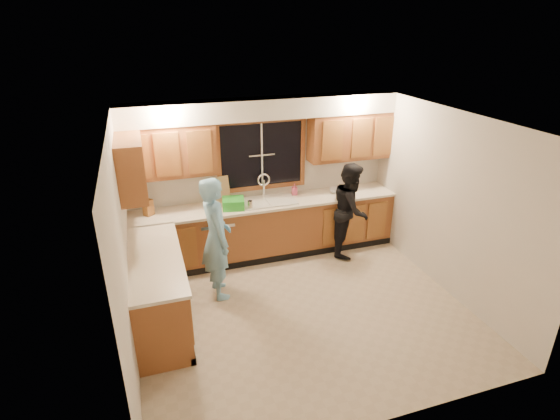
{
  "coord_description": "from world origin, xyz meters",
  "views": [
    {
      "loc": [
        -1.78,
        -4.47,
        3.53
      ],
      "look_at": [
        -0.1,
        0.65,
        1.19
      ],
      "focal_mm": 28.0,
      "sensor_mm": 36.0,
      "label": 1
    }
  ],
  "objects_px": {
    "woman": "(351,209)",
    "knife_block": "(148,208)",
    "dishwasher": "(216,239)",
    "soap_bottle": "(295,189)",
    "dish_crate": "(233,203)",
    "bowl": "(337,191)",
    "man": "(216,238)",
    "stove": "(161,317)",
    "sink": "(267,205)"
  },
  "relations": [
    {
      "from": "dishwasher",
      "to": "woman",
      "type": "xyz_separation_m",
      "value": [
        2.13,
        -0.34,
        0.35
      ]
    },
    {
      "from": "sink",
      "to": "woman",
      "type": "distance_m",
      "value": 1.33
    },
    {
      "from": "stove",
      "to": "knife_block",
      "type": "bearing_deg",
      "value": 89.73
    },
    {
      "from": "soap_bottle",
      "to": "man",
      "type": "bearing_deg",
      "value": -145.23
    },
    {
      "from": "man",
      "to": "bowl",
      "type": "bearing_deg",
      "value": -71.96
    },
    {
      "from": "bowl",
      "to": "stove",
      "type": "bearing_deg",
      "value": -148.21
    },
    {
      "from": "stove",
      "to": "soap_bottle",
      "type": "bearing_deg",
      "value": 40.61
    },
    {
      "from": "dishwasher",
      "to": "knife_block",
      "type": "xyz_separation_m",
      "value": [
        -0.94,
        0.07,
        0.63
      ]
    },
    {
      "from": "man",
      "to": "dishwasher",
      "type": "bearing_deg",
      "value": -12.94
    },
    {
      "from": "dishwasher",
      "to": "man",
      "type": "relative_size",
      "value": 0.48
    },
    {
      "from": "woman",
      "to": "knife_block",
      "type": "xyz_separation_m",
      "value": [
        -3.07,
        0.4,
        0.28
      ]
    },
    {
      "from": "dishwasher",
      "to": "bowl",
      "type": "relative_size",
      "value": 3.42
    },
    {
      "from": "man",
      "to": "dish_crate",
      "type": "distance_m",
      "value": 0.91
    },
    {
      "from": "woman",
      "to": "soap_bottle",
      "type": "height_order",
      "value": "woman"
    },
    {
      "from": "woman",
      "to": "knife_block",
      "type": "distance_m",
      "value": 3.11
    },
    {
      "from": "sink",
      "to": "dish_crate",
      "type": "relative_size",
      "value": 2.66
    },
    {
      "from": "knife_block",
      "to": "man",
      "type": "bearing_deg",
      "value": -91.22
    },
    {
      "from": "soap_bottle",
      "to": "bowl",
      "type": "relative_size",
      "value": 0.78
    },
    {
      "from": "bowl",
      "to": "dish_crate",
      "type": "bearing_deg",
      "value": -176.1
    },
    {
      "from": "woman",
      "to": "man",
      "type": "bearing_deg",
      "value": 135.86
    },
    {
      "from": "stove",
      "to": "soap_bottle",
      "type": "height_order",
      "value": "soap_bottle"
    },
    {
      "from": "dish_crate",
      "to": "bowl",
      "type": "relative_size",
      "value": 1.35
    },
    {
      "from": "dishwasher",
      "to": "soap_bottle",
      "type": "height_order",
      "value": "soap_bottle"
    },
    {
      "from": "stove",
      "to": "dishwasher",
      "type": "bearing_deg",
      "value": 62.31
    },
    {
      "from": "man",
      "to": "soap_bottle",
      "type": "bearing_deg",
      "value": -59.93
    },
    {
      "from": "woman",
      "to": "knife_block",
      "type": "relative_size",
      "value": 6.48
    },
    {
      "from": "knife_block",
      "to": "dish_crate",
      "type": "height_order",
      "value": "knife_block"
    },
    {
      "from": "dishwasher",
      "to": "knife_block",
      "type": "relative_size",
      "value": 3.48
    },
    {
      "from": "sink",
      "to": "knife_block",
      "type": "xyz_separation_m",
      "value": [
        -1.79,
        0.05,
        0.17
      ]
    },
    {
      "from": "man",
      "to": "soap_bottle",
      "type": "relative_size",
      "value": 9.2
    },
    {
      "from": "stove",
      "to": "woman",
      "type": "bearing_deg",
      "value": 25.52
    },
    {
      "from": "dish_crate",
      "to": "sink",
      "type": "bearing_deg",
      "value": 8.14
    },
    {
      "from": "stove",
      "to": "bowl",
      "type": "height_order",
      "value": "bowl"
    },
    {
      "from": "knife_block",
      "to": "soap_bottle",
      "type": "bearing_deg",
      "value": -40.07
    },
    {
      "from": "soap_bottle",
      "to": "bowl",
      "type": "xyz_separation_m",
      "value": [
        0.7,
        -0.11,
        -0.06
      ]
    },
    {
      "from": "woman",
      "to": "bowl",
      "type": "relative_size",
      "value": 6.37
    },
    {
      "from": "knife_block",
      "to": "soap_bottle",
      "type": "distance_m",
      "value": 2.3
    },
    {
      "from": "stove",
      "to": "bowl",
      "type": "xyz_separation_m",
      "value": [
        3.01,
        1.86,
        0.5
      ]
    },
    {
      "from": "dish_crate",
      "to": "woman",
      "type": "bearing_deg",
      "value": -8.43
    },
    {
      "from": "man",
      "to": "knife_block",
      "type": "height_order",
      "value": "man"
    },
    {
      "from": "man",
      "to": "knife_block",
      "type": "bearing_deg",
      "value": 36.69
    },
    {
      "from": "stove",
      "to": "man",
      "type": "distance_m",
      "value": 1.32
    },
    {
      "from": "sink",
      "to": "knife_block",
      "type": "distance_m",
      "value": 1.8
    },
    {
      "from": "dishwasher",
      "to": "woman",
      "type": "distance_m",
      "value": 2.19
    },
    {
      "from": "man",
      "to": "woman",
      "type": "bearing_deg",
      "value": -81.68
    },
    {
      "from": "man",
      "to": "bowl",
      "type": "height_order",
      "value": "man"
    },
    {
      "from": "dishwasher",
      "to": "soap_bottle",
      "type": "xyz_separation_m",
      "value": [
        1.36,
        0.17,
        0.6
      ]
    },
    {
      "from": "dishwasher",
      "to": "woman",
      "type": "height_order",
      "value": "woman"
    },
    {
      "from": "soap_bottle",
      "to": "bowl",
      "type": "bearing_deg",
      "value": -9.13
    },
    {
      "from": "knife_block",
      "to": "bowl",
      "type": "height_order",
      "value": "knife_block"
    }
  ]
}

